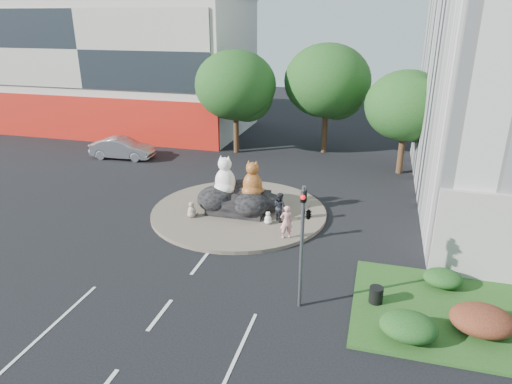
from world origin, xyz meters
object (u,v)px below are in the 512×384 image
pedestrian_dark (280,207)px  litter_bin (376,295)px  pedestrian_pink (286,222)px  cat_tabby (253,179)px  kitten_white (268,217)px  cat_white (225,175)px  parked_car (122,148)px  kitten_calico (192,209)px

pedestrian_dark → litter_bin: bearing=173.2°
pedestrian_pink → cat_tabby: bearing=-75.4°
cat_tabby → kitten_white: cat_tabby is taller
cat_white → pedestrian_pink: bearing=-30.9°
pedestrian_dark → parked_car: pedestrian_dark is taller
pedestrian_dark → parked_car: 17.16m
cat_tabby → kitten_white: (1.26, -1.42, -1.60)m
pedestrian_pink → litter_bin: bearing=108.5°
cat_tabby → litter_bin: (7.06, -7.19, -1.71)m
cat_white → kitten_white: bearing=-22.8°
pedestrian_pink → pedestrian_dark: size_ratio=1.09×
kitten_white → pedestrian_dark: (0.53, 0.56, 0.44)m
kitten_calico → parked_car: (-9.97, 9.51, 0.17)m
kitten_white → pedestrian_pink: 1.97m
kitten_white → parked_car: size_ratio=0.14×
cat_white → litter_bin: bearing=-36.6°
pedestrian_dark → kitten_calico: bearing=53.0°
cat_tabby → litter_bin: bearing=-47.4°
pedestrian_pink → parked_car: (-15.55, 10.67, -0.25)m
kitten_calico → cat_white: bearing=50.6°
kitten_white → kitten_calico: bearing=176.6°
kitten_white → pedestrian_dark: 0.89m
kitten_white → pedestrian_dark: bearing=40.2°
cat_tabby → parked_car: (-13.00, 7.85, -1.33)m
pedestrian_pink → parked_car: 18.86m
cat_tabby → litter_bin: 10.22m
kitten_white → litter_bin: bearing=-51.5°
kitten_white → pedestrian_dark: size_ratio=0.45×
parked_car → litter_bin: parked_car is taller
pedestrian_dark → parked_car: (-14.79, 8.70, -0.18)m
cat_white → litter_bin: (8.67, -7.15, -1.79)m
cat_white → kitten_calico: bearing=-128.3°
parked_car → kitten_calico: bearing=-137.5°
cat_white → pedestrian_dark: bearing=-10.6°
pedestrian_pink → pedestrian_dark: 2.10m
cat_tabby → pedestrian_dark: cat_tabby is taller
kitten_white → cat_white: bearing=147.6°
kitten_calico → kitten_white: (4.29, 0.25, -0.10)m
cat_tabby → parked_car: 15.25m
cat_white → litter_bin: 11.38m
cat_white → cat_tabby: bearing=4.2°
pedestrian_pink → pedestrian_dark: bearing=-96.5°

